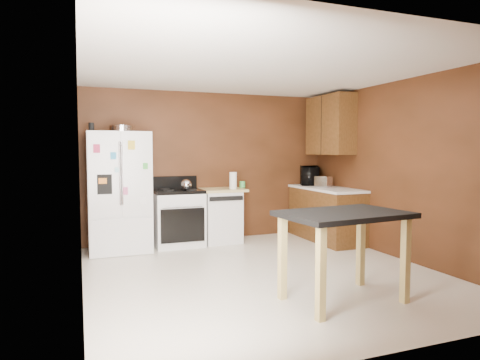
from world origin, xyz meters
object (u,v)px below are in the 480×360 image
paper_towel (233,181)px  toaster (323,182)px  pen_cup (91,127)px  microwave (309,176)px  roasting_pan (122,129)px  gas_range (178,217)px  kettle (186,185)px  green_canister (242,184)px  dishwasher (220,215)px  refrigerator (119,192)px  island (344,226)px

paper_towel → toaster: size_ratio=1.07×
pen_cup → microwave: pen_cup is taller
roasting_pan → pen_cup: (-0.43, -0.09, 0.01)m
gas_range → kettle: bearing=-55.9°
microwave → green_canister: bearing=114.9°
microwave → dishwasher: bearing=117.6°
toaster → roasting_pan: bearing=151.6°
toaster → kettle: bearing=150.4°
toaster → microwave: bearing=62.1°
paper_towel → green_canister: bearing=42.7°
roasting_pan → green_canister: 2.20m
kettle → toaster: size_ratio=0.67×
microwave → pen_cup: bearing=118.7°
green_canister → dishwasher: green_canister is taller
refrigerator → dishwasher: size_ratio=2.02×
pen_cup → dishwasher: pen_cup is taller
roasting_pan → paper_towel: (1.74, -0.03, -0.82)m
green_canister → refrigerator: bearing=-175.2°
roasting_pan → microwave: size_ratio=0.66×
paper_towel → toaster: paper_towel is taller
kettle → microwave: microwave is taller
paper_towel → microwave: (1.56, 0.26, 0.03)m
roasting_pan → gas_range: roasting_pan is taller
toaster → refrigerator: bearing=151.2°
island → dishwasher: bearing=95.3°
refrigerator → pen_cup: bearing=-162.8°
toaster → microwave: microwave is taller
paper_towel → toaster: bearing=-12.8°
paper_towel → dishwasher: paper_towel is taller
kettle → green_canister: bearing=14.1°
roasting_pan → paper_towel: size_ratio=1.34×
toaster → microwave: size_ratio=0.46×
toaster → dishwasher: bearing=142.0°
dishwasher → roasting_pan: bearing=-175.8°
kettle → toaster: (2.29, -0.31, 0.01)m
roasting_pan → refrigerator: 0.95m
paper_towel → green_canister: size_ratio=2.60×
roasting_pan → green_canister: size_ratio=3.47×
dishwasher → island: island is taller
green_canister → dishwasher: size_ratio=0.12×
green_canister → toaster: size_ratio=0.41×
kettle → microwave: (2.35, 0.28, 0.07)m
toaster → island: 2.97m
gas_range → refrigerator: bearing=-176.2°
gas_range → island: gas_range is taller
dishwasher → toaster: bearing=-16.2°
pen_cup → gas_range: size_ratio=0.11×
toaster → island: size_ratio=0.20×
kettle → island: kettle is taller
roasting_pan → refrigerator: (-0.06, 0.03, -0.95)m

